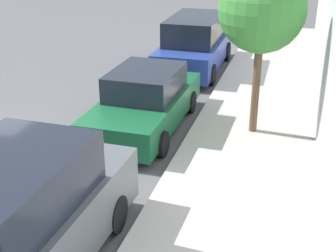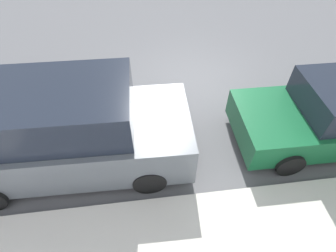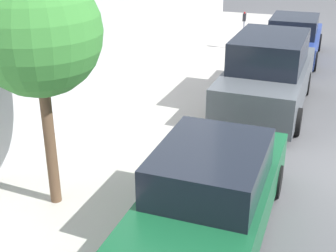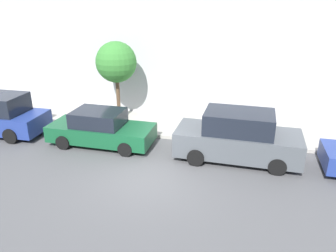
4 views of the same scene
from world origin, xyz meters
name	(u,v)px [view 4 (image 4 of 4)]	position (x,y,z in m)	size (l,w,h in m)	color
ground_plane	(150,178)	(0.00, 0.00, 0.00)	(60.00, 60.00, 0.00)	#515154
sidewalk	(179,126)	(5.00, 0.00, 0.07)	(3.01, 32.00, 0.15)	#B2ADA3
parked_suv_second	(238,137)	(2.26, -2.92, 0.93)	(2.08, 4.85, 1.98)	#4C5156
parked_sedan_third	(101,129)	(2.29, 2.88, 0.73)	(1.92, 4.52, 1.54)	#14512D
street_tree	(116,62)	(5.00, 3.13, 3.09)	(1.98, 1.98, 3.95)	brown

